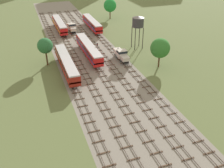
{
  "coord_description": "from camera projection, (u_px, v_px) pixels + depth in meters",
  "views": [
    {
      "loc": [
        -17.84,
        -14.21,
        31.67
      ],
      "look_at": [
        0.0,
        36.28,
        1.5
      ],
      "focal_mm": 40.79,
      "sensor_mm": 36.0,
      "label": 1
    }
  ],
  "objects": [
    {
      "name": "water_tower",
      "position": [
        138.0,
        22.0,
        81.97
      ],
      "size": [
        3.89,
        3.89,
        10.79
      ],
      "color": "#2D2826",
      "rests_on": "ground"
    },
    {
      "name": "ballast_bed",
      "position": [
        91.0,
        59.0,
        78.4
      ],
      "size": [
        21.02,
        176.0,
        0.01
      ],
      "primitive_type": "cube",
      "color": "gray",
      "rests_on": "ground"
    },
    {
      "name": "track_centre_left",
      "position": [
        90.0,
        57.0,
        79.15
      ],
      "size": [
        2.4,
        126.0,
        0.29
      ],
      "color": "#47382D",
      "rests_on": "ground"
    },
    {
      "name": "ground_plane",
      "position": [
        91.0,
        59.0,
        78.4
      ],
      "size": [
        480.0,
        480.0,
        0.0
      ],
      "primitive_type": "plane",
      "color": "#5B6B3D"
    },
    {
      "name": "lineside_tree_1",
      "position": [
        45.0,
        46.0,
        71.43
      ],
      "size": [
        4.39,
        4.39,
        8.18
      ],
      "color": "#4C331E",
      "rests_on": "ground"
    },
    {
      "name": "shunter_loco_centre_right_near",
      "position": [
        121.0,
        54.0,
        76.51
      ],
      "size": [
        2.74,
        8.46,
        3.1
      ],
      "color": "beige",
      "rests_on": "ground"
    },
    {
      "name": "lineside_tree_2",
      "position": [
        160.0,
        48.0,
        70.7
      ],
      "size": [
        5.54,
        5.54,
        8.45
      ],
      "color": "#4C331E",
      "rests_on": "ground"
    },
    {
      "name": "track_centre",
      "position": [
        103.0,
        55.0,
        80.39
      ],
      "size": [
        2.4,
        126.0,
        0.29
      ],
      "color": "#47382D",
      "rests_on": "ground"
    },
    {
      "name": "passenger_coach_far_left_nearest",
      "position": [
        66.0,
        63.0,
        69.3
      ],
      "size": [
        2.96,
        22.0,
        3.8
      ],
      "color": "maroon",
      "rests_on": "ground"
    },
    {
      "name": "signal_post_nearest",
      "position": [
        97.0,
        48.0,
        77.2
      ],
      "size": [
        0.28,
        0.47,
        5.04
      ],
      "color": "gray",
      "rests_on": "ground"
    },
    {
      "name": "track_centre_right",
      "position": [
        115.0,
        54.0,
        81.62
      ],
      "size": [
        2.4,
        126.0,
        0.29
      ],
      "color": "#47382D",
      "rests_on": "ground"
    },
    {
      "name": "passenger_coach_centre_left_mid",
      "position": [
        89.0,
        48.0,
        78.86
      ],
      "size": [
        2.96,
        22.0,
        3.8
      ],
      "color": "red",
      "rests_on": "ground"
    },
    {
      "name": "diesel_railcar_centre_right_far",
      "position": [
        92.0,
        23.0,
        103.25
      ],
      "size": [
        2.96,
        20.5,
        3.8
      ],
      "color": "red",
      "rests_on": "ground"
    },
    {
      "name": "shunter_loco_centre_left_midfar",
      "position": [
        72.0,
        27.0,
        100.86
      ],
      "size": [
        2.74,
        8.46,
        3.1
      ],
      "color": "beige",
      "rests_on": "ground"
    },
    {
      "name": "lineside_tree_0",
      "position": [
        110.0,
        6.0,
        115.81
      ],
      "size": [
        5.8,
        5.8,
        8.94
      ],
      "color": "#4C331E",
      "rests_on": "ground"
    },
    {
      "name": "track_left",
      "position": [
        76.0,
        59.0,
        77.92
      ],
      "size": [
        2.4,
        126.0,
        0.29
      ],
      "color": "#47382D",
      "rests_on": "ground"
    },
    {
      "name": "track_far_left",
      "position": [
        63.0,
        61.0,
        76.68
      ],
      "size": [
        2.4,
        126.0,
        0.29
      ],
      "color": "#47382D",
      "rests_on": "ground"
    },
    {
      "name": "diesel_railcar_left_farther",
      "position": [
        60.0,
        24.0,
        101.6
      ],
      "size": [
        2.96,
        20.5,
        3.8
      ],
      "color": "red",
      "rests_on": "ground"
    }
  ]
}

